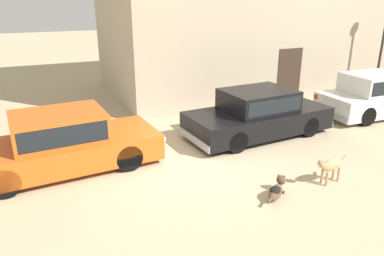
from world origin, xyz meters
The scene contains 7 objects.
ground_plane centered at (0.00, 0.00, 0.00)m, with size 80.00×80.00×0.00m, color tan.
parked_sedan_nearest centered at (-3.01, 1.06, 0.71)m, with size 4.75×2.13×1.44m.
parked_sedan_second centered at (2.57, 1.10, 0.70)m, with size 4.60×2.09×1.41m.
parked_sedan_third centered at (7.49, 1.10, 0.75)m, with size 4.37×1.92×1.49m.
stray_dog_spotted centered at (2.35, -2.11, 0.42)m, with size 0.99×0.26×0.66m.
stray_dog_tan centered at (0.91, -2.14, 0.17)m, with size 0.88×0.69×0.39m.
street_lamp centered at (9.66, 2.97, 2.45)m, with size 0.22×0.22×3.83m.
Camera 1 is at (-3.45, -7.55, 3.98)m, focal length 34.04 mm.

